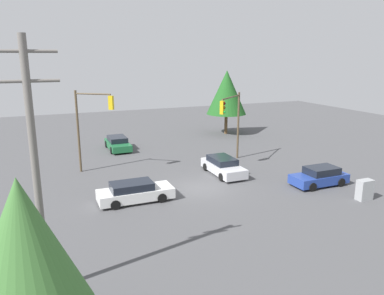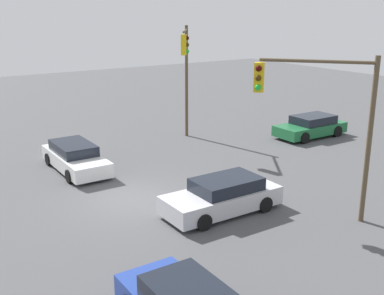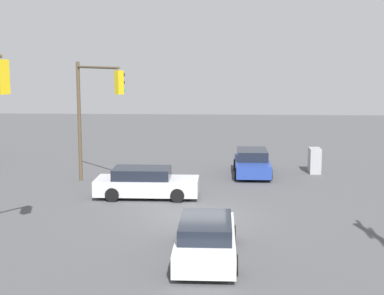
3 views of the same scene
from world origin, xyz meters
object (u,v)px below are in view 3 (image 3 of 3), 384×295
at_px(sedan_blue, 252,163).
at_px(traffic_signal_cross, 95,101).
at_px(sedan_white, 206,239).
at_px(electrical_cabinet, 315,161).
at_px(sedan_silver, 146,183).

distance_m(sedan_blue, traffic_signal_cross, 8.92).
bearing_deg(sedan_white, electrical_cabinet, 68.26).
bearing_deg(sedan_white, sedan_silver, 110.27).
height_order(sedan_silver, sedan_white, sedan_silver).
relative_size(sedan_white, traffic_signal_cross, 0.80).
xyz_separation_m(sedan_white, traffic_signal_cross, (9.97, 5.55, 3.48)).
bearing_deg(sedan_blue, sedan_silver, 46.27).
bearing_deg(traffic_signal_cross, sedan_blue, 70.82).
bearing_deg(electrical_cabinet, traffic_signal_cross, 108.75).
bearing_deg(sedan_blue, electrical_cabinet, -168.18).
xyz_separation_m(sedan_silver, traffic_signal_cross, (2.16, 2.66, 3.46)).
relative_size(sedan_silver, traffic_signal_cross, 0.77).
height_order(sedan_blue, electrical_cabinet, electrical_cabinet).
bearing_deg(electrical_cabinet, sedan_white, 158.26).
distance_m(sedan_silver, sedan_white, 8.32).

